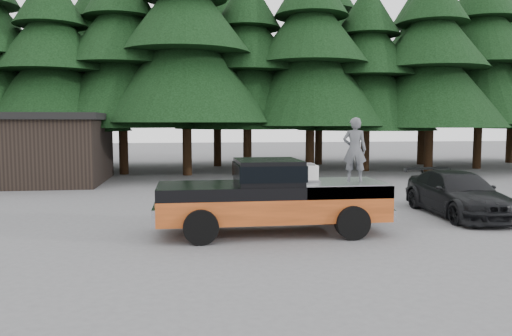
{
  "coord_description": "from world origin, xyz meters",
  "views": [
    {
      "loc": [
        -1.06,
        -12.93,
        2.86
      ],
      "look_at": [
        0.76,
        0.0,
        1.67
      ],
      "focal_mm": 35.0,
      "sensor_mm": 36.0,
      "label": 1
    }
  ],
  "objects": [
    {
      "name": "air_compressor",
      "position": [
        1.98,
        -0.37,
        1.54
      ],
      "size": [
        0.63,
        0.53,
        0.41
      ],
      "primitive_type": "cube",
      "rotation": [
        0.0,
        0.0,
        0.05
      ],
      "color": "silver",
      "rests_on": "pickup_truck"
    },
    {
      "name": "man_on_bed",
      "position": [
        3.27,
        -0.5,
        2.16
      ],
      "size": [
        0.7,
        0.57,
        1.67
      ],
      "primitive_type": "imported",
      "rotation": [
        0.0,
        0.0,
        2.82
      ],
      "color": "#4E5055",
      "rests_on": "pickup_truck"
    },
    {
      "name": "truck_cab",
      "position": [
        1.01,
        -0.36,
        1.62
      ],
      "size": [
        1.66,
        1.9,
        0.59
      ],
      "primitive_type": "cube",
      "color": "black",
      "rests_on": "pickup_truck"
    },
    {
      "name": "treeline",
      "position": [
        0.42,
        17.2,
        7.72
      ],
      "size": [
        60.15,
        16.05,
        17.5
      ],
      "color": "black",
      "rests_on": "ground"
    },
    {
      "name": "pickup_truck",
      "position": [
        1.11,
        -0.36,
        0.67
      ],
      "size": [
        6.0,
        2.04,
        1.33
      ],
      "primitive_type": null,
      "color": "#C8541E",
      "rests_on": "ground"
    },
    {
      "name": "utility_building",
      "position": [
        -9.0,
        12.0,
        1.67
      ],
      "size": [
        8.4,
        6.4,
        3.3
      ],
      "color": "black",
      "rests_on": "ground"
    },
    {
      "name": "parked_car",
      "position": [
        7.24,
        1.32,
        0.67
      ],
      "size": [
        2.06,
        4.72,
        1.35
      ],
      "primitive_type": "imported",
      "rotation": [
        0.0,
        0.0,
        -0.04
      ],
      "color": "black",
      "rests_on": "ground"
    },
    {
      "name": "ground",
      "position": [
        0.0,
        0.0,
        0.0
      ],
      "size": [
        120.0,
        120.0,
        0.0
      ],
      "primitive_type": "plane",
      "color": "#535356",
      "rests_on": "ground"
    }
  ]
}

